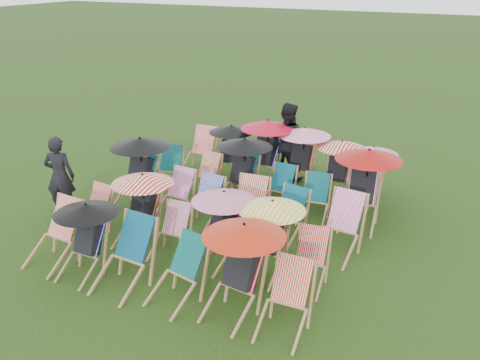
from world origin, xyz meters
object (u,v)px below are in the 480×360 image
at_px(deckchair_0, 53,234).
at_px(deckchair_5, 285,301).
at_px(person_rear, 287,141).
at_px(deckchair_29, 368,174).
at_px(person_left, 60,176).

bearing_deg(deckchair_0, deckchair_5, 4.34).
bearing_deg(person_rear, deckchair_29, 168.86).
xyz_separation_m(deckchair_29, person_left, (-5.05, -3.15, 0.17)).
xyz_separation_m(deckchair_5, deckchair_29, (-0.10, 4.55, 0.16)).
xyz_separation_m(deckchair_0, deckchair_5, (3.95, 0.02, -0.04)).
bearing_deg(deckchair_29, deckchair_0, -118.52).
bearing_deg(deckchair_29, person_left, -136.45).
bearing_deg(person_left, deckchair_0, 109.53).
height_order(deckchair_5, person_rear, person_rear).
distance_m(deckchair_5, person_left, 5.34).
height_order(person_left, person_rear, person_rear).
relative_size(deckchair_29, person_rear, 0.67).
bearing_deg(person_rear, person_left, 53.45).
bearing_deg(deckchair_29, person_rear, 176.71).
height_order(deckchair_0, person_left, person_left).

